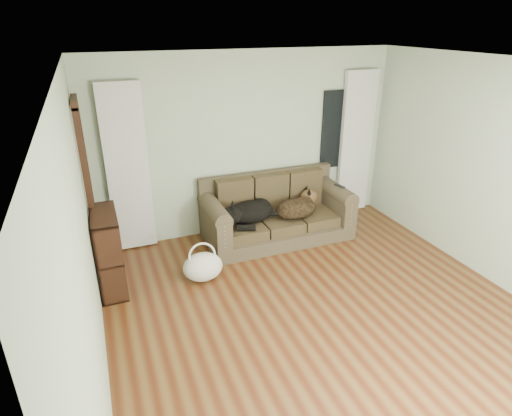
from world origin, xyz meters
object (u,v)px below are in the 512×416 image
object	(u,v)px
sofa	(278,209)
bookshelf	(108,250)
dog_shepherd	(297,207)
tote_bag	(203,268)
dog_black_lab	(248,213)

from	to	relation	value
sofa	bookshelf	xyz separation A→B (m)	(-2.35, -0.45, 0.05)
dog_shepherd	tote_bag	distance (m)	1.71
sofa	tote_bag	size ratio (longest dim) A/B	4.26
dog_black_lab	dog_shepherd	size ratio (longest dim) A/B	1.06
tote_bag	bookshelf	bearing A→B (deg)	166.94
sofa	dog_shepherd	xyz separation A→B (m)	(0.27, -0.10, 0.04)
dog_shepherd	dog_black_lab	bearing A→B (deg)	-13.88
dog_shepherd	tote_bag	size ratio (longest dim) A/B	1.33
dog_shepherd	bookshelf	xyz separation A→B (m)	(-2.62, -0.35, 0.01)
sofa	bookshelf	size ratio (longest dim) A/B	2.18
dog_black_lab	dog_shepherd	world-z (taller)	dog_shepherd
sofa	bookshelf	bearing A→B (deg)	-169.15
sofa	tote_bag	bearing A→B (deg)	-151.99
dog_shepherd	bookshelf	bearing A→B (deg)	-1.21
bookshelf	tote_bag	bearing A→B (deg)	-15.53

